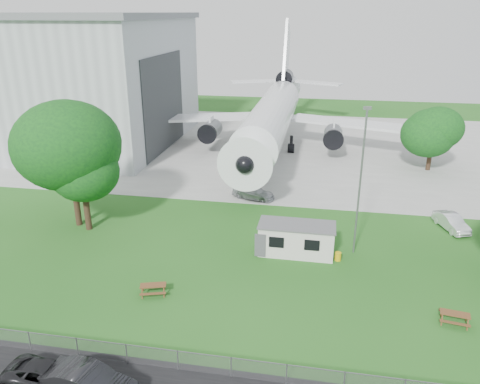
% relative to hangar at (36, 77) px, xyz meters
% --- Properties ---
extents(ground, '(160.00, 160.00, 0.00)m').
position_rel_hangar_xyz_m(ground, '(37.97, -36.00, -9.41)').
color(ground, '#317025').
extents(concrete_apron, '(120.00, 46.00, 0.03)m').
position_rel_hangar_xyz_m(concrete_apron, '(37.97, 2.00, -9.39)').
color(concrete_apron, '#B7B7B2').
rests_on(concrete_apron, ground).
extents(hangar, '(43.00, 31.00, 18.55)m').
position_rel_hangar_xyz_m(hangar, '(0.00, 0.00, 0.00)').
color(hangar, '#B2B7BC').
rests_on(hangar, ground).
extents(airliner, '(46.36, 47.73, 17.69)m').
position_rel_hangar_xyz_m(airliner, '(35.97, -0.14, -4.14)').
color(airliner, white).
rests_on(airliner, ground).
extents(site_cabin, '(6.76, 2.73, 2.62)m').
position_rel_hangar_xyz_m(site_cabin, '(41.49, -30.79, -8.09)').
color(site_cabin, silver).
rests_on(site_cabin, ground).
extents(picnic_west, '(2.16, 1.96, 0.76)m').
position_rel_hangar_xyz_m(picnic_west, '(32.01, -38.61, -9.41)').
color(picnic_west, brown).
rests_on(picnic_west, ground).
extents(picnic_east, '(2.02, 1.77, 0.76)m').
position_rel_hangar_xyz_m(picnic_east, '(52.06, -38.35, -9.41)').
color(picnic_east, brown).
rests_on(picnic_east, ground).
extents(fence, '(58.00, 0.04, 1.30)m').
position_rel_hangar_xyz_m(fence, '(37.97, -45.50, -9.41)').
color(fence, gray).
rests_on(fence, ground).
extents(lamp_mast, '(0.16, 0.16, 12.00)m').
position_rel_hangar_xyz_m(lamp_mast, '(46.17, -29.80, -3.41)').
color(lamp_mast, slate).
rests_on(lamp_mast, ground).
extents(tree_west_big, '(9.52, 9.52, 12.40)m').
position_rel_hangar_xyz_m(tree_west_big, '(21.12, -28.81, -1.77)').
color(tree_west_big, '#382619').
rests_on(tree_west_big, ground).
extents(tree_west_small, '(7.15, 7.15, 8.77)m').
position_rel_hangar_xyz_m(tree_west_small, '(22.48, -29.53, -4.22)').
color(tree_west_small, '#382619').
rests_on(tree_west_small, ground).
extents(tree_far_apron, '(6.76, 6.76, 8.35)m').
position_rel_hangar_xyz_m(tree_far_apron, '(56.37, -5.94, -4.45)').
color(tree_far_apron, '#382619').
rests_on(tree_far_apron, ground).
extents(car_centre_sedan, '(5.31, 2.58, 1.68)m').
position_rel_hangar_xyz_m(car_centre_sedan, '(32.10, -48.16, -8.57)').
color(car_centre_sedan, black).
rests_on(car_centre_sedan, ground).
extents(car_west_estate, '(4.80, 2.35, 1.31)m').
position_rel_hangar_xyz_m(car_west_estate, '(29.55, -47.83, -8.75)').
color(car_west_estate, black).
rests_on(car_west_estate, ground).
extents(car_ne_sedan, '(2.80, 4.50, 1.40)m').
position_rel_hangar_xyz_m(car_ne_sedan, '(55.12, -23.70, -8.71)').
color(car_ne_sedan, silver).
rests_on(car_ne_sedan, ground).
extents(car_apron_van, '(4.95, 3.07, 1.34)m').
position_rel_hangar_xyz_m(car_apron_van, '(36.18, -19.42, -8.74)').
color(car_apron_van, '#ADB0B5').
rests_on(car_apron_van, ground).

